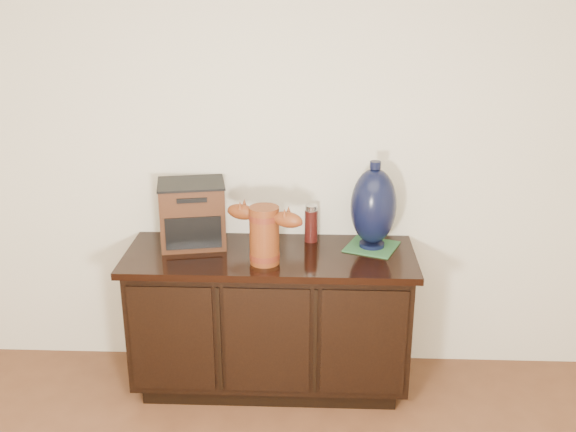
{
  "coord_description": "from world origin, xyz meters",
  "views": [
    {
      "loc": [
        0.22,
        -0.89,
        2.08
      ],
      "look_at": [
        0.09,
        2.18,
        0.97
      ],
      "focal_mm": 42.0,
      "sensor_mm": 36.0,
      "label": 1
    }
  ],
  "objects_px": {
    "terracotta_vessel": "(264,232)",
    "spray_can": "(311,224)",
    "lamp_base": "(373,207)",
    "sideboard": "(271,318)",
    "tv_radio": "(192,214)"
  },
  "relations": [
    {
      "from": "terracotta_vessel",
      "to": "spray_can",
      "type": "height_order",
      "value": "terracotta_vessel"
    },
    {
      "from": "sideboard",
      "to": "lamp_base",
      "type": "xyz_separation_m",
      "value": [
        0.52,
        0.1,
        0.59
      ]
    },
    {
      "from": "terracotta_vessel",
      "to": "tv_radio",
      "type": "height_order",
      "value": "tv_radio"
    },
    {
      "from": "tv_radio",
      "to": "lamp_base",
      "type": "height_order",
      "value": "lamp_base"
    },
    {
      "from": "lamp_base",
      "to": "spray_can",
      "type": "relative_size",
      "value": 2.26
    },
    {
      "from": "tv_radio",
      "to": "spray_can",
      "type": "height_order",
      "value": "tv_radio"
    },
    {
      "from": "tv_radio",
      "to": "spray_can",
      "type": "bearing_deg",
      "value": -4.81
    },
    {
      "from": "sideboard",
      "to": "terracotta_vessel",
      "type": "bearing_deg",
      "value": -98.45
    },
    {
      "from": "sideboard",
      "to": "terracotta_vessel",
      "type": "xyz_separation_m",
      "value": [
        -0.02,
        -0.12,
        0.53
      ]
    },
    {
      "from": "tv_radio",
      "to": "terracotta_vessel",
      "type": "bearing_deg",
      "value": -41.49
    },
    {
      "from": "terracotta_vessel",
      "to": "spray_can",
      "type": "xyz_separation_m",
      "value": [
        0.22,
        0.29,
        -0.06
      ]
    },
    {
      "from": "terracotta_vessel",
      "to": "lamp_base",
      "type": "bearing_deg",
      "value": 46.39
    },
    {
      "from": "terracotta_vessel",
      "to": "spray_can",
      "type": "relative_size",
      "value": 1.99
    },
    {
      "from": "sideboard",
      "to": "tv_radio",
      "type": "height_order",
      "value": "tv_radio"
    },
    {
      "from": "lamp_base",
      "to": "spray_can",
      "type": "xyz_separation_m",
      "value": [
        -0.31,
        0.07,
        -0.12
      ]
    }
  ]
}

